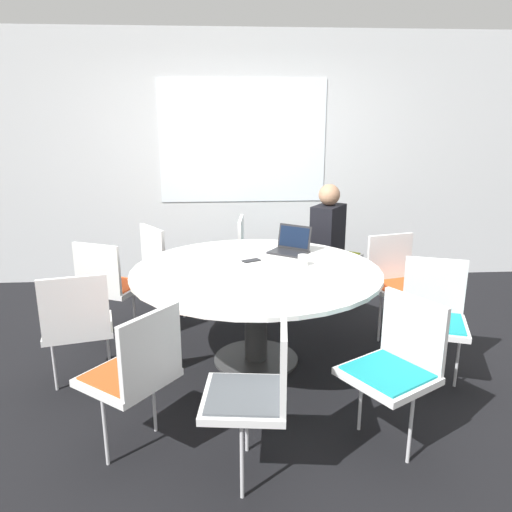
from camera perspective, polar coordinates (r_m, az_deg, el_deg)
ground_plane at (r=3.94m, az=-0.00°, el=-11.80°), size 16.00×16.00×0.00m
wall_back at (r=5.59m, az=-1.52°, el=10.93°), size 8.00×0.07×2.70m
conference_table at (r=3.70m, az=-0.00°, el=-3.25°), size 1.83×1.83×0.74m
chair_0 at (r=5.10m, az=8.47°, el=0.72°), size 0.60×0.60×0.86m
chair_1 at (r=4.94m, az=-0.25°, el=0.40°), size 0.46×0.48×0.86m
chair_2 at (r=4.71m, az=-10.24°, el=-0.63°), size 0.60×0.60×0.86m
chair_3 at (r=4.26m, az=-16.51°, el=-2.81°), size 0.57×0.56×0.86m
chair_4 at (r=3.53m, az=-19.75°, el=-7.01°), size 0.53×0.51×0.86m
chair_5 at (r=2.82m, az=-13.60°, el=-12.39°), size 0.60×0.61×0.86m
chair_6 at (r=2.59m, az=0.18°, el=-14.63°), size 0.47×0.49×0.86m
chair_7 at (r=2.93m, az=15.75°, el=-11.43°), size 0.59×0.59×0.86m
chair_8 at (r=3.69m, az=19.63°, el=-5.97°), size 0.56×0.54×0.86m
chair_9 at (r=4.33m, az=15.79°, el=-2.44°), size 0.53×0.52×0.86m
person_0 at (r=4.80m, az=8.36°, el=2.18°), size 0.39×0.42×1.21m
laptop at (r=4.11m, az=4.01°, el=1.18°), size 0.38×0.37×0.21m
coffee_cup at (r=3.76m, az=5.42°, el=-0.47°), size 0.08×0.08×0.08m
cell_phone at (r=3.86m, az=-0.55°, el=-0.52°), size 0.16×0.12×0.01m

